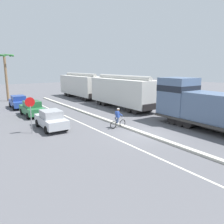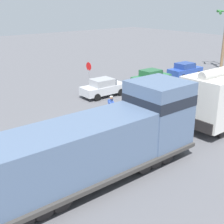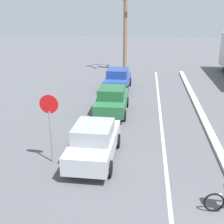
{
  "view_description": "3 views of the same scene",
  "coord_description": "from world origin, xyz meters",
  "px_view_note": "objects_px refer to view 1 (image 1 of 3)",
  "views": [
    {
      "loc": [
        -11.38,
        -12.18,
        5.17
      ],
      "look_at": [
        -0.54,
        3.38,
        1.24
      ],
      "focal_mm": 35.0,
      "sensor_mm": 36.0,
      "label": 1
    },
    {
      "loc": [
        16.08,
        -10.95,
        8.21
      ],
      "look_at": [
        2.68,
        -0.05,
        1.98
      ],
      "focal_mm": 50.0,
      "sensor_mm": 36.0,
      "label": 2
    },
    {
      "loc": [
        -3.31,
        -6.16,
        6.16
      ],
      "look_at": [
        -4.93,
        8.23,
        1.2
      ],
      "focal_mm": 50.0,
      "sensor_mm": 36.0,
      "label": 3
    }
  ],
  "objects_px": {
    "locomotive": "(213,109)",
    "hopper_car_lead": "(122,92)",
    "hopper_car_middle": "(80,86)",
    "palm_tree_near": "(5,67)",
    "parked_car_silver": "(51,119)",
    "parked_car_blue": "(18,102)",
    "cyclist": "(118,119)",
    "parked_car_green": "(32,108)",
    "stop_sign": "(30,108)"
  },
  "relations": [
    {
      "from": "parked_car_green",
      "to": "parked_car_blue",
      "type": "distance_m",
      "value": 5.61
    },
    {
      "from": "locomotive",
      "to": "parked_car_silver",
      "type": "xyz_separation_m",
      "value": [
        -10.73,
        8.05,
        -0.98
      ]
    },
    {
      "from": "parked_car_silver",
      "to": "parked_car_green",
      "type": "height_order",
      "value": "same"
    },
    {
      "from": "cyclist",
      "to": "stop_sign",
      "type": "xyz_separation_m",
      "value": [
        -6.51,
        2.65,
        1.21
      ]
    },
    {
      "from": "locomotive",
      "to": "parked_car_blue",
      "type": "bearing_deg",
      "value": 118.81
    },
    {
      "from": "cyclist",
      "to": "palm_tree_near",
      "type": "distance_m",
      "value": 22.81
    },
    {
      "from": "parked_car_green",
      "to": "palm_tree_near",
      "type": "relative_size",
      "value": 0.58
    },
    {
      "from": "palm_tree_near",
      "to": "parked_car_silver",
      "type": "bearing_deg",
      "value": -89.74
    },
    {
      "from": "hopper_car_lead",
      "to": "hopper_car_middle",
      "type": "distance_m",
      "value": 11.6
    },
    {
      "from": "locomotive",
      "to": "cyclist",
      "type": "height_order",
      "value": "locomotive"
    },
    {
      "from": "hopper_car_middle",
      "to": "hopper_car_lead",
      "type": "bearing_deg",
      "value": -90.0
    },
    {
      "from": "cyclist",
      "to": "hopper_car_middle",
      "type": "bearing_deg",
      "value": 72.44
    },
    {
      "from": "parked_car_silver",
      "to": "parked_car_blue",
      "type": "height_order",
      "value": "same"
    },
    {
      "from": "hopper_car_middle",
      "to": "parked_car_blue",
      "type": "height_order",
      "value": "hopper_car_middle"
    },
    {
      "from": "hopper_car_middle",
      "to": "parked_car_blue",
      "type": "relative_size",
      "value": 2.5
    },
    {
      "from": "parked_car_green",
      "to": "stop_sign",
      "type": "relative_size",
      "value": 1.46
    },
    {
      "from": "parked_car_green",
      "to": "palm_tree_near",
      "type": "height_order",
      "value": "palm_tree_near"
    },
    {
      "from": "hopper_car_middle",
      "to": "stop_sign",
      "type": "height_order",
      "value": "hopper_car_middle"
    },
    {
      "from": "parked_car_blue",
      "to": "palm_tree_near",
      "type": "bearing_deg",
      "value": 89.78
    },
    {
      "from": "hopper_car_lead",
      "to": "parked_car_blue",
      "type": "height_order",
      "value": "hopper_car_lead"
    },
    {
      "from": "hopper_car_middle",
      "to": "parked_car_blue",
      "type": "distance_m",
      "value": 11.64
    },
    {
      "from": "parked_car_green",
      "to": "stop_sign",
      "type": "height_order",
      "value": "stop_sign"
    },
    {
      "from": "cyclist",
      "to": "parked_car_green",
      "type": "bearing_deg",
      "value": 117.61
    },
    {
      "from": "hopper_car_lead",
      "to": "parked_car_blue",
      "type": "distance_m",
      "value": 13.28
    },
    {
      "from": "stop_sign",
      "to": "palm_tree_near",
      "type": "xyz_separation_m",
      "value": [
        1.62,
        19.2,
        3.18
      ]
    },
    {
      "from": "hopper_car_middle",
      "to": "cyclist",
      "type": "xyz_separation_m",
      "value": [
        -5.92,
        -18.72,
        -1.26
      ]
    },
    {
      "from": "parked_car_silver",
      "to": "palm_tree_near",
      "type": "relative_size",
      "value": 0.58
    },
    {
      "from": "locomotive",
      "to": "palm_tree_near",
      "type": "distance_m",
      "value": 29.18
    },
    {
      "from": "cyclist",
      "to": "palm_tree_near",
      "type": "xyz_separation_m",
      "value": [
        -4.89,
        21.85,
        4.39
      ]
    },
    {
      "from": "locomotive",
      "to": "parked_car_green",
      "type": "distance_m",
      "value": 17.71
    },
    {
      "from": "hopper_car_middle",
      "to": "parked_car_green",
      "type": "distance_m",
      "value": 14.44
    },
    {
      "from": "hopper_car_lead",
      "to": "palm_tree_near",
      "type": "height_order",
      "value": "palm_tree_near"
    },
    {
      "from": "hopper_car_lead",
      "to": "parked_car_silver",
      "type": "height_order",
      "value": "hopper_car_lead"
    },
    {
      "from": "hopper_car_middle",
      "to": "stop_sign",
      "type": "xyz_separation_m",
      "value": [
        -12.44,
        -16.07,
        -0.05
      ]
    },
    {
      "from": "locomotive",
      "to": "parked_car_silver",
      "type": "bearing_deg",
      "value": 143.11
    },
    {
      "from": "parked_car_blue",
      "to": "stop_sign",
      "type": "relative_size",
      "value": 1.47
    },
    {
      "from": "parked_car_blue",
      "to": "cyclist",
      "type": "relative_size",
      "value": 2.47
    },
    {
      "from": "hopper_car_middle",
      "to": "parked_car_silver",
      "type": "bearing_deg",
      "value": -124.35
    },
    {
      "from": "hopper_car_lead",
      "to": "stop_sign",
      "type": "relative_size",
      "value": 3.68
    },
    {
      "from": "locomotive",
      "to": "parked_car_blue",
      "type": "relative_size",
      "value": 2.74
    },
    {
      "from": "hopper_car_lead",
      "to": "parked_car_green",
      "type": "relative_size",
      "value": 2.52
    },
    {
      "from": "locomotive",
      "to": "cyclist",
      "type": "bearing_deg",
      "value": 139.6
    },
    {
      "from": "hopper_car_lead",
      "to": "stop_sign",
      "type": "bearing_deg",
      "value": -160.23
    },
    {
      "from": "parked_car_blue",
      "to": "stop_sign",
      "type": "xyz_separation_m",
      "value": [
        -1.59,
        -12.03,
        1.21
      ]
    },
    {
      "from": "locomotive",
      "to": "hopper_car_lead",
      "type": "distance_m",
      "value": 12.16
    },
    {
      "from": "stop_sign",
      "to": "palm_tree_near",
      "type": "bearing_deg",
      "value": 85.18
    },
    {
      "from": "hopper_car_middle",
      "to": "palm_tree_near",
      "type": "relative_size",
      "value": 1.46
    },
    {
      "from": "parked_car_silver",
      "to": "parked_car_green",
      "type": "xyz_separation_m",
      "value": [
        0.07,
        6.05,
        0.0
      ]
    },
    {
      "from": "hopper_car_middle",
      "to": "cyclist",
      "type": "bearing_deg",
      "value": -107.56
    },
    {
      "from": "hopper_car_middle",
      "to": "parked_car_blue",
      "type": "bearing_deg",
      "value": -159.58
    }
  ]
}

